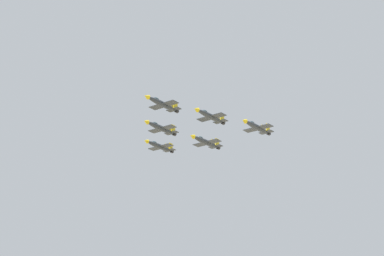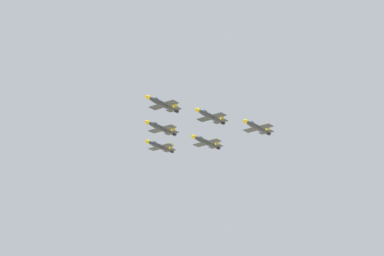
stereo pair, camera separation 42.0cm
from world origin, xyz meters
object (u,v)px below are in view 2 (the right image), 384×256
at_px(jet_slot_rear, 206,142).
at_px(jet_lead, 162,104).
at_px(jet_left_outer, 257,127).
at_px(jet_left_wingman, 210,116).
at_px(jet_right_outer, 160,146).
at_px(jet_right_wingman, 161,128).

bearing_deg(jet_slot_rear, jet_lead, 0.88).
distance_m(jet_left_outer, jet_slot_rear, 21.19).
xyz_separation_m(jet_lead, jet_left_outer, (18.33, -27.06, -5.37)).
xyz_separation_m(jet_left_wingman, jet_left_outer, (9.17, -13.53, -2.50)).
xyz_separation_m(jet_left_wingman, jet_right_outer, (20.50, 27.26, -0.83)).
relative_size(jet_lead, jet_left_outer, 1.01).
xyz_separation_m(jet_left_outer, jet_right_outer, (11.33, 40.79, 1.67)).
distance_m(jet_lead, jet_right_outer, 32.90).
height_order(jet_right_outer, jet_slot_rear, jet_right_outer).
xyz_separation_m(jet_right_outer, jet_slot_rear, (-5.67, -20.40, -2.64)).
xyz_separation_m(jet_right_wingman, jet_right_outer, (14.83, 6.87, -1.28)).
distance_m(jet_left_wingman, jet_left_outer, 16.53).
distance_m(jet_lead, jet_right_wingman, 16.52).
distance_m(jet_right_wingman, jet_right_outer, 16.39).
relative_size(jet_right_wingman, jet_right_outer, 1.04).
distance_m(jet_lead, jet_left_outer, 33.12).
height_order(jet_left_wingman, jet_slot_rear, jet_left_wingman).
relative_size(jet_right_wingman, jet_slot_rear, 1.00).
bearing_deg(jet_left_outer, jet_slot_rear, -88.89).
bearing_deg(jet_right_wingman, jet_slot_rear, 140.04).
height_order(jet_right_wingman, jet_right_outer, jet_right_wingman).
relative_size(jet_lead, jet_right_wingman, 0.99).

